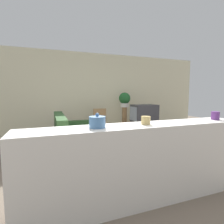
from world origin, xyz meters
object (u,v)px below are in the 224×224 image
at_px(television, 144,113).
at_px(wooden_chair, 101,122).
at_px(potted_plant, 125,99).
at_px(decorative_bowl, 97,122).
at_px(couch, 75,139).

relative_size(television, wooden_chair, 0.80).
relative_size(potted_plant, decorative_bowl, 2.63).
distance_m(couch, potted_plant, 2.38).
xyz_separation_m(wooden_chair, potted_plant, (0.91, 0.33, 0.66)).
relative_size(television, potted_plant, 1.50).
bearing_deg(wooden_chair, decorative_bowl, -106.93).
height_order(couch, decorative_bowl, decorative_bowl).
height_order(television, decorative_bowl, decorative_bowl).
relative_size(wooden_chair, decorative_bowl, 4.90).
bearing_deg(couch, potted_plant, 35.01).
bearing_deg(potted_plant, wooden_chair, -160.11).
xyz_separation_m(wooden_chair, decorative_bowl, (-0.94, -3.10, 0.53)).
xyz_separation_m(couch, decorative_bowl, (-0.04, -2.16, 0.74)).
bearing_deg(television, couch, -167.40).
relative_size(wooden_chair, potted_plant, 1.87).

